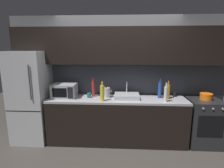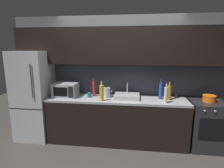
{
  "view_description": "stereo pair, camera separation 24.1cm",
  "coord_description": "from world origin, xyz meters",
  "px_view_note": "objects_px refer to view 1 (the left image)",
  "views": [
    {
      "loc": [
        0.09,
        -2.43,
        1.87
      ],
      "look_at": [
        -0.1,
        0.9,
        1.18
      ],
      "focal_mm": 28.51,
      "sensor_mm": 36.0,
      "label": 1
    },
    {
      "loc": [
        0.33,
        -2.41,
        1.87
      ],
      "look_at": [
        -0.1,
        0.9,
        1.18
      ],
      "focal_mm": 28.51,
      "sensor_mm": 36.0,
      "label": 2
    }
  ],
  "objects_px": {
    "wine_bottle_blue": "(160,90)",
    "wine_bottle_yellow": "(102,93)",
    "mug_dark": "(175,94)",
    "mug_teal": "(89,95)",
    "kettle": "(106,93)",
    "wine_bottle_amber": "(168,91)",
    "wine_bottle_clear": "(166,94)",
    "oven_range": "(203,122)",
    "microwave": "(64,91)",
    "cooking_pot": "(206,97)",
    "wine_bottle_red": "(93,89)",
    "refrigerator": "(31,97)"
  },
  "relations": [
    {
      "from": "oven_range",
      "to": "microwave",
      "type": "bearing_deg",
      "value": 179.59
    },
    {
      "from": "cooking_pot",
      "to": "wine_bottle_red",
      "type": "bearing_deg",
      "value": 177.05
    },
    {
      "from": "wine_bottle_amber",
      "to": "wine_bottle_clear",
      "type": "bearing_deg",
      "value": -113.39
    },
    {
      "from": "wine_bottle_clear",
      "to": "microwave",
      "type": "bearing_deg",
      "value": 174.26
    },
    {
      "from": "wine_bottle_blue",
      "to": "microwave",
      "type": "bearing_deg",
      "value": -178.27
    },
    {
      "from": "microwave",
      "to": "kettle",
      "type": "xyz_separation_m",
      "value": [
        0.83,
        0.04,
        -0.04
      ]
    },
    {
      "from": "cooking_pot",
      "to": "wine_bottle_yellow",
      "type": "bearing_deg",
      "value": -174.33
    },
    {
      "from": "microwave",
      "to": "refrigerator",
      "type": "bearing_deg",
      "value": -178.45
    },
    {
      "from": "cooking_pot",
      "to": "wine_bottle_clear",
      "type": "bearing_deg",
      "value": -167.59
    },
    {
      "from": "wine_bottle_yellow",
      "to": "cooking_pot",
      "type": "height_order",
      "value": "wine_bottle_yellow"
    },
    {
      "from": "kettle",
      "to": "mug_teal",
      "type": "relative_size",
      "value": 2.31
    },
    {
      "from": "wine_bottle_clear",
      "to": "cooking_pot",
      "type": "height_order",
      "value": "wine_bottle_clear"
    },
    {
      "from": "kettle",
      "to": "cooking_pot",
      "type": "xyz_separation_m",
      "value": [
        1.9,
        -0.06,
        -0.04
      ]
    },
    {
      "from": "microwave",
      "to": "mug_dark",
      "type": "distance_m",
      "value": 2.21
    },
    {
      "from": "wine_bottle_yellow",
      "to": "kettle",
      "type": "bearing_deg",
      "value": 78.2
    },
    {
      "from": "wine_bottle_blue",
      "to": "wine_bottle_yellow",
      "type": "xyz_separation_m",
      "value": [
        -1.1,
        -0.27,
        -0.01
      ]
    },
    {
      "from": "wine_bottle_amber",
      "to": "wine_bottle_clear",
      "type": "relative_size",
      "value": 0.97
    },
    {
      "from": "mug_dark",
      "to": "mug_teal",
      "type": "height_order",
      "value": "same"
    },
    {
      "from": "mug_teal",
      "to": "cooking_pot",
      "type": "xyz_separation_m",
      "value": [
        2.24,
        -0.01,
        0.01
      ]
    },
    {
      "from": "wine_bottle_amber",
      "to": "kettle",
      "type": "bearing_deg",
      "value": 179.11
    },
    {
      "from": "wine_bottle_red",
      "to": "cooking_pot",
      "type": "height_order",
      "value": "wine_bottle_red"
    },
    {
      "from": "cooking_pot",
      "to": "wine_bottle_blue",
      "type": "bearing_deg",
      "value": 175.0
    },
    {
      "from": "wine_bottle_blue",
      "to": "refrigerator",
      "type": "bearing_deg",
      "value": -178.32
    },
    {
      "from": "refrigerator",
      "to": "mug_teal",
      "type": "xyz_separation_m",
      "value": [
        1.17,
        0.01,
        0.04
      ]
    },
    {
      "from": "mug_dark",
      "to": "refrigerator",
      "type": "bearing_deg",
      "value": -176.04
    },
    {
      "from": "wine_bottle_yellow",
      "to": "mug_teal",
      "type": "relative_size",
      "value": 3.86
    },
    {
      "from": "microwave",
      "to": "mug_teal",
      "type": "distance_m",
      "value": 0.5
    },
    {
      "from": "wine_bottle_red",
      "to": "wine_bottle_blue",
      "type": "xyz_separation_m",
      "value": [
        1.31,
        -0.04,
        0.0
      ]
    },
    {
      "from": "kettle",
      "to": "cooking_pot",
      "type": "bearing_deg",
      "value": -1.67
    },
    {
      "from": "wine_bottle_red",
      "to": "mug_dark",
      "type": "height_order",
      "value": "wine_bottle_red"
    },
    {
      "from": "oven_range",
      "to": "mug_teal",
      "type": "bearing_deg",
      "value": 179.6
    },
    {
      "from": "oven_range",
      "to": "cooking_pot",
      "type": "height_order",
      "value": "cooking_pot"
    },
    {
      "from": "kettle",
      "to": "wine_bottle_clear",
      "type": "xyz_separation_m",
      "value": [
        1.1,
        -0.23,
        0.05
      ]
    },
    {
      "from": "oven_range",
      "to": "wine_bottle_red",
      "type": "bearing_deg",
      "value": 177.0
    },
    {
      "from": "kettle",
      "to": "wine_bottle_blue",
      "type": "relative_size",
      "value": 0.58
    },
    {
      "from": "cooking_pot",
      "to": "oven_range",
      "type": "bearing_deg",
      "value": -171.82
    },
    {
      "from": "microwave",
      "to": "mug_teal",
      "type": "xyz_separation_m",
      "value": [
        0.49,
        -0.0,
        -0.09
      ]
    },
    {
      "from": "kettle",
      "to": "wine_bottle_clear",
      "type": "bearing_deg",
      "value": -11.84
    },
    {
      "from": "wine_bottle_amber",
      "to": "wine_bottle_clear",
      "type": "height_order",
      "value": "wine_bottle_clear"
    },
    {
      "from": "mug_teal",
      "to": "oven_range",
      "type": "bearing_deg",
      "value": -0.4
    },
    {
      "from": "wine_bottle_amber",
      "to": "wine_bottle_yellow",
      "type": "bearing_deg",
      "value": -169.52
    },
    {
      "from": "mug_dark",
      "to": "mug_teal",
      "type": "xyz_separation_m",
      "value": [
        -1.71,
        -0.19,
        -0.0
      ]
    },
    {
      "from": "kettle",
      "to": "wine_bottle_yellow",
      "type": "height_order",
      "value": "wine_bottle_yellow"
    },
    {
      "from": "kettle",
      "to": "wine_bottle_yellow",
      "type": "relative_size",
      "value": 0.6
    },
    {
      "from": "refrigerator",
      "to": "wine_bottle_amber",
      "type": "xyz_separation_m",
      "value": [
        2.7,
        0.04,
        0.14
      ]
    },
    {
      "from": "wine_bottle_red",
      "to": "microwave",
      "type": "bearing_deg",
      "value": -170.55
    },
    {
      "from": "oven_range",
      "to": "kettle",
      "type": "height_order",
      "value": "kettle"
    },
    {
      "from": "oven_range",
      "to": "kettle",
      "type": "bearing_deg",
      "value": 178.28
    },
    {
      "from": "refrigerator",
      "to": "microwave",
      "type": "xyz_separation_m",
      "value": [
        0.68,
        0.02,
        0.13
      ]
    },
    {
      "from": "refrigerator",
      "to": "cooking_pot",
      "type": "relative_size",
      "value": 7.99
    }
  ]
}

